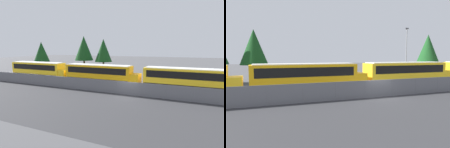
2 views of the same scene
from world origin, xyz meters
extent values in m
plane|color=#4C4C4F|center=(0.00, 0.00, 0.00)|extent=(200.00, 200.00, 0.00)
cube|color=#333335|center=(0.00, -6.00, 0.00)|extent=(98.90, 12.00, 0.01)
cube|color=#9EA0A5|center=(0.00, 0.00, 0.86)|extent=(64.90, 0.03, 1.73)
cube|color=slate|center=(0.00, -0.01, 0.86)|extent=(64.90, 0.01, 1.73)
cylinder|color=slate|center=(0.00, 0.00, 1.73)|extent=(64.90, 0.05, 0.05)
cylinder|color=slate|center=(-10.82, 0.00, 0.86)|extent=(0.07, 0.07, 1.73)
cylinder|color=slate|center=(-7.73, 0.00, 0.86)|extent=(0.07, 0.07, 1.73)
cylinder|color=slate|center=(-4.64, 0.00, 0.86)|extent=(0.07, 0.07, 1.73)
cylinder|color=slate|center=(-1.55, 0.00, 0.86)|extent=(0.07, 0.07, 1.73)
cylinder|color=slate|center=(1.55, 0.00, 0.86)|extent=(0.07, 0.07, 1.73)
cylinder|color=slate|center=(4.64, 0.00, 0.86)|extent=(0.07, 0.07, 1.73)
cylinder|color=slate|center=(7.73, 0.00, 0.86)|extent=(0.07, 0.07, 1.73)
cube|color=yellow|center=(-13.49, 4.27, 1.36)|extent=(1.35, 2.26, 1.63)
cube|color=#EDA80F|center=(-6.57, 4.25, 1.90)|extent=(11.28, 2.46, 2.71)
cube|color=black|center=(-6.57, 4.25, 2.49)|extent=(10.38, 2.50, 0.98)
cube|color=black|center=(-6.57, 4.25, 1.14)|extent=(11.06, 2.49, 0.10)
cube|color=#EDA80F|center=(-0.26, 4.25, 1.36)|extent=(1.35, 2.26, 1.63)
cube|color=black|center=(-12.26, 4.25, 0.69)|extent=(0.12, 2.46, 0.24)
cube|color=silver|center=(-6.57, 4.25, 3.30)|extent=(10.72, 2.21, 0.10)
cylinder|color=black|center=(-3.08, 5.36, 0.54)|extent=(1.09, 0.28, 1.09)
cylinder|color=black|center=(-3.08, 3.14, 0.54)|extent=(1.09, 0.28, 1.09)
cylinder|color=black|center=(-10.07, 5.36, 0.54)|extent=(1.09, 0.28, 1.09)
cylinder|color=black|center=(-10.07, 3.14, 0.54)|extent=(1.09, 0.28, 1.09)
cube|color=yellow|center=(6.76, 4.48, 1.90)|extent=(11.28, 2.46, 2.71)
cube|color=black|center=(6.76, 4.48, 2.49)|extent=(10.38, 2.50, 0.98)
cube|color=black|center=(6.76, 4.48, 1.14)|extent=(11.06, 2.49, 0.10)
cube|color=yellow|center=(13.07, 4.48, 1.36)|extent=(1.35, 2.26, 1.63)
cube|color=black|center=(1.06, 4.48, 0.69)|extent=(0.12, 2.46, 0.24)
cube|color=silver|center=(6.76, 4.48, 3.30)|extent=(10.72, 2.21, 0.10)
cylinder|color=black|center=(10.25, 5.59, 0.54)|extent=(1.09, 0.28, 1.09)
cylinder|color=black|center=(10.25, 3.37, 0.54)|extent=(1.09, 0.28, 1.09)
cylinder|color=black|center=(3.26, 5.59, 0.54)|extent=(1.09, 0.28, 1.09)
cylinder|color=black|center=(3.26, 3.37, 0.54)|extent=(1.09, 0.28, 1.09)
cube|color=black|center=(14.12, 4.07, 0.69)|extent=(0.12, 2.46, 0.24)
cylinder|color=gray|center=(12.77, 11.95, 4.33)|extent=(0.16, 0.16, 8.66)
cube|color=#47474C|center=(12.77, 11.95, 8.81)|extent=(0.60, 0.24, 0.20)
cylinder|color=#51381E|center=(-11.66, 16.60, 1.40)|extent=(0.44, 0.44, 2.79)
cone|color=#144219|center=(-11.66, 16.60, 5.48)|extent=(4.14, 4.14, 5.39)
cylinder|color=#51381E|center=(21.16, 15.81, 1.29)|extent=(0.44, 0.44, 2.58)
cone|color=#194C1E|center=(21.16, 15.81, 5.51)|extent=(4.50, 4.50, 5.85)
camera|label=1|loc=(6.73, -21.17, 6.11)|focal=28.00mm
camera|label=2|loc=(-11.75, -18.88, 4.19)|focal=35.00mm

